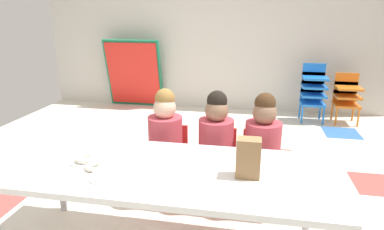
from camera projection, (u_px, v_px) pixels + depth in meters
ground_plane at (169, 192)px, 2.80m from camera, size 5.30×5.46×0.02m
back_wall at (212, 29)px, 5.01m from camera, size 5.30×0.10×2.47m
craft_table at (163, 174)px, 1.92m from camera, size 1.95×0.77×0.60m
seated_child_near_camera at (166, 136)px, 2.52m from camera, size 0.33×0.33×0.92m
seated_child_middle_seat at (216, 139)px, 2.45m from camera, size 0.32×0.32×0.92m
seated_child_far_right at (263, 142)px, 2.39m from camera, size 0.32×0.31×0.92m
kid_chair_blue_stack at (313, 89)px, 4.55m from camera, size 0.32×0.30×0.80m
kid_chair_orange_stack at (347, 95)px, 4.49m from camera, size 0.32×0.30×0.68m
folded_activity_table at (134, 74)px, 5.24m from camera, size 0.90×0.29×1.09m
paper_bag_brown at (248, 158)px, 1.77m from camera, size 0.13×0.09×0.22m
paper_plate_near_edge at (86, 161)px, 1.97m from camera, size 0.18×0.18×0.01m
paper_plate_center_table at (105, 177)px, 1.78m from camera, size 0.18×0.18×0.01m
donut_powdered_on_plate at (85, 158)px, 1.97m from camera, size 0.12×0.12×0.03m
donut_powdered_loose at (95, 167)px, 1.88m from camera, size 0.11×0.11×0.03m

